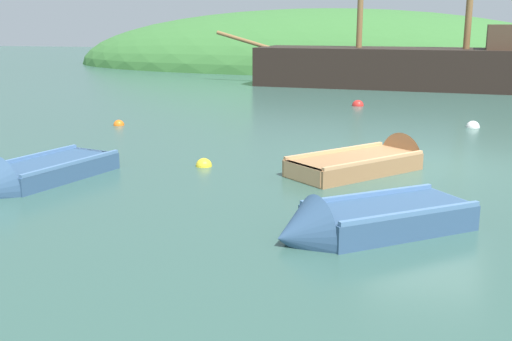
# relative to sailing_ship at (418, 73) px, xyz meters

# --- Properties ---
(ground_plane) EXTENTS (120.00, 120.00, 0.00)m
(ground_plane) POSITION_rel_sailing_ship_xyz_m (0.69, -17.04, -0.69)
(ground_plane) COLOR #33564C
(shore_hill) EXTENTS (37.88, 19.04, 8.14)m
(shore_hill) POSITION_rel_sailing_ship_xyz_m (-6.93, 14.17, -0.69)
(shore_hill) COLOR #387033
(shore_hill) RESTS_ON ground
(sailing_ship) EXTENTS (17.87, 4.80, 11.07)m
(sailing_ship) POSITION_rel_sailing_ship_xyz_m (0.00, 0.00, 0.00)
(sailing_ship) COLOR black
(sailing_ship) RESTS_ON ground
(rowboat_outer_right) EXTENTS (3.06, 2.82, 1.09)m
(rowboat_outer_right) POSITION_rel_sailing_ship_xyz_m (-0.26, -21.95, -0.55)
(rowboat_outer_right) COLOR #335175
(rowboat_outer_right) RESTS_ON ground
(rowboat_near_dock) EXTENTS (3.13, 3.48, 1.17)m
(rowboat_near_dock) POSITION_rel_sailing_ship_xyz_m (-0.43, -17.71, -0.57)
(rowboat_near_dock) COLOR #9E7047
(rowboat_near_dock) RESTS_ON ground
(rowboat_center) EXTENTS (1.92, 3.43, 1.21)m
(rowboat_center) POSITION_rel_sailing_ship_xyz_m (-6.71, -20.79, -0.57)
(rowboat_center) COLOR #335175
(rowboat_center) RESTS_ON ground
(buoy_orange) EXTENTS (0.33, 0.33, 0.33)m
(buoy_orange) POSITION_rel_sailing_ship_xyz_m (-8.42, -14.00, -0.69)
(buoy_orange) COLOR orange
(buoy_orange) RESTS_ON ground
(buoy_red) EXTENTS (0.44, 0.44, 0.44)m
(buoy_red) POSITION_rel_sailing_ship_xyz_m (-1.96, -7.50, -0.69)
(buoy_red) COLOR red
(buoy_red) RESTS_ON ground
(buoy_white) EXTENTS (0.40, 0.40, 0.40)m
(buoy_white) POSITION_rel_sailing_ship_xyz_m (1.89, -11.51, -0.69)
(buoy_white) COLOR white
(buoy_white) RESTS_ON ground
(buoy_yellow) EXTENTS (0.36, 0.36, 0.36)m
(buoy_yellow) POSITION_rel_sailing_ship_xyz_m (-4.01, -18.45, -0.69)
(buoy_yellow) COLOR yellow
(buoy_yellow) RESTS_ON ground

